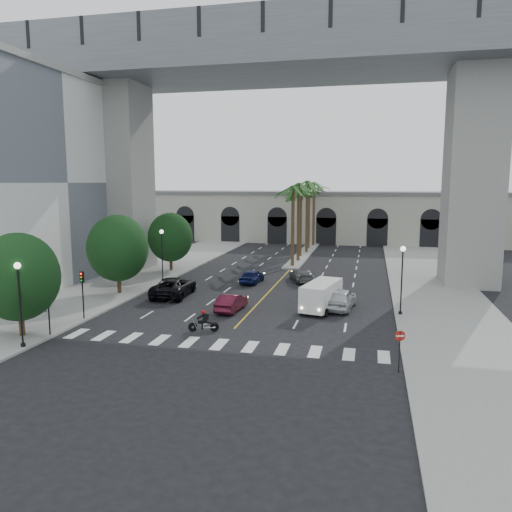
# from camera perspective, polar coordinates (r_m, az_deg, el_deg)

# --- Properties ---
(ground) EXTENTS (140.00, 140.00, 0.00)m
(ground) POSITION_cam_1_polar(r_m,az_deg,el_deg) (33.14, -3.44, -9.25)
(ground) COLOR black
(ground) RESTS_ON ground
(sidewalk_left) EXTENTS (8.00, 100.00, 0.15)m
(sidewalk_left) POSITION_cam_1_polar(r_m,az_deg,el_deg) (52.20, -14.66, -2.86)
(sidewalk_left) COLOR gray
(sidewalk_left) RESTS_ON ground
(sidewalk_right) EXTENTS (8.00, 100.00, 0.15)m
(sidewalk_right) POSITION_cam_1_polar(r_m,az_deg,el_deg) (46.73, 20.13, -4.42)
(sidewalk_right) COLOR gray
(sidewalk_right) RESTS_ON ground
(median) EXTENTS (2.00, 24.00, 0.20)m
(median) POSITION_cam_1_polar(r_m,az_deg,el_deg) (69.57, 5.45, 0.18)
(median) COLOR gray
(median) RESTS_ON ground
(pier_building) EXTENTS (71.00, 10.50, 8.50)m
(pier_building) POSITION_cam_1_polar(r_m,az_deg,el_deg) (85.93, 7.00, 4.52)
(pier_building) COLOR #B5B2A3
(pier_building) RESTS_ON ground
(bridge) EXTENTS (75.00, 13.00, 26.00)m
(bridge) POSITION_cam_1_polar(r_m,az_deg,el_deg) (53.23, 7.17, 17.52)
(bridge) COLOR gray
(bridge) RESTS_ON ground
(palm_a) EXTENTS (3.20, 3.20, 10.30)m
(palm_a) POSITION_cam_1_polar(r_m,az_deg,el_deg) (58.96, 4.27, 7.49)
(palm_a) COLOR #47331E
(palm_a) RESTS_ON ground
(palm_b) EXTENTS (3.20, 3.20, 10.60)m
(palm_b) POSITION_cam_1_polar(r_m,az_deg,el_deg) (62.89, 4.92, 7.79)
(palm_b) COLOR #47331E
(palm_b) RESTS_ON ground
(palm_c) EXTENTS (3.20, 3.20, 10.10)m
(palm_c) POSITION_cam_1_polar(r_m,az_deg,el_deg) (66.90, 5.15, 7.43)
(palm_c) COLOR #47331E
(palm_c) RESTS_ON ground
(palm_d) EXTENTS (3.20, 3.20, 10.90)m
(palm_d) POSITION_cam_1_polar(r_m,az_deg,el_deg) (70.81, 5.90, 8.07)
(palm_d) COLOR #47331E
(palm_d) RESTS_ON ground
(palm_e) EXTENTS (3.20, 3.20, 10.40)m
(palm_e) POSITION_cam_1_polar(r_m,az_deg,el_deg) (74.82, 6.09, 7.73)
(palm_e) COLOR #47331E
(palm_e) RESTS_ON ground
(palm_f) EXTENTS (3.20, 3.20, 10.70)m
(palm_f) POSITION_cam_1_polar(r_m,az_deg,el_deg) (78.75, 6.67, 7.96)
(palm_f) COLOR #47331E
(palm_f) RESTS_ON ground
(street_tree_near) EXTENTS (5.20, 5.20, 6.89)m
(street_tree_near) POSITION_cam_1_polar(r_m,az_deg,el_deg) (35.55, -25.52, -2.17)
(street_tree_near) COLOR #382616
(street_tree_near) RESTS_ON ground
(street_tree_mid) EXTENTS (5.44, 5.44, 7.21)m
(street_tree_mid) POSITION_cam_1_polar(r_m,az_deg,el_deg) (46.25, -15.52, 0.87)
(street_tree_mid) COLOR #382616
(street_tree_mid) RESTS_ON ground
(street_tree_far) EXTENTS (5.04, 5.04, 6.68)m
(street_tree_far) POSITION_cam_1_polar(r_m,az_deg,el_deg) (57.04, -9.77, 2.12)
(street_tree_far) COLOR #382616
(street_tree_far) RESTS_ON ground
(lamp_post_left_near) EXTENTS (0.40, 0.40, 5.35)m
(lamp_post_left_near) POSITION_cam_1_polar(r_m,az_deg,el_deg) (33.19, -25.40, -4.29)
(lamp_post_left_near) COLOR black
(lamp_post_left_near) RESTS_ON ground
(lamp_post_left_far) EXTENTS (0.40, 0.40, 5.35)m
(lamp_post_left_far) POSITION_cam_1_polar(r_m,az_deg,el_deg) (51.02, -10.69, 0.59)
(lamp_post_left_far) COLOR black
(lamp_post_left_far) RESTS_ON ground
(lamp_post_right) EXTENTS (0.40, 0.40, 5.35)m
(lamp_post_right) POSITION_cam_1_polar(r_m,az_deg,el_deg) (38.94, 16.34, -2.02)
(lamp_post_right) COLOR black
(lamp_post_right) RESTS_ON ground
(traffic_signal_near) EXTENTS (0.25, 0.18, 3.65)m
(traffic_signal_near) POSITION_cam_1_polar(r_m,az_deg,el_deg) (35.22, -22.68, -4.61)
(traffic_signal_near) COLOR black
(traffic_signal_near) RESTS_ON ground
(traffic_signal_far) EXTENTS (0.25, 0.18, 3.65)m
(traffic_signal_far) POSITION_cam_1_polar(r_m,az_deg,el_deg) (38.45, -19.22, -3.36)
(traffic_signal_far) COLOR black
(traffic_signal_far) RESTS_ON ground
(motorcycle_rider) EXTENTS (2.05, 0.69, 1.50)m
(motorcycle_rider) POSITION_cam_1_polar(r_m,az_deg,el_deg) (34.30, -5.91, -7.48)
(motorcycle_rider) COLOR black
(motorcycle_rider) RESTS_ON ground
(car_a) EXTENTS (2.61, 5.18, 1.69)m
(car_a) POSITION_cam_1_polar(r_m,az_deg,el_deg) (40.54, 9.65, -4.82)
(car_a) COLOR silver
(car_a) RESTS_ON ground
(car_b) EXTENTS (1.74, 4.23, 1.36)m
(car_b) POSITION_cam_1_polar(r_m,az_deg,el_deg) (39.47, -2.82, -5.32)
(car_b) COLOR #490E1E
(car_b) RESTS_ON ground
(car_c) EXTENTS (3.20, 6.27, 1.70)m
(car_c) POSITION_cam_1_polar(r_m,az_deg,el_deg) (45.02, -9.37, -3.48)
(car_c) COLOR black
(car_c) RESTS_ON ground
(car_d) EXTENTS (3.37, 5.00, 1.35)m
(car_d) POSITION_cam_1_polar(r_m,az_deg,el_deg) (51.20, 5.23, -2.16)
(car_d) COLOR #5C5D61
(car_d) RESTS_ON ground
(car_e) EXTENTS (1.98, 4.21, 1.39)m
(car_e) POSITION_cam_1_polar(r_m,az_deg,el_deg) (50.18, -0.45, -2.31)
(car_e) COLOR #0F1748
(car_e) RESTS_ON ground
(cargo_van) EXTENTS (3.02, 5.56, 2.24)m
(cargo_van) POSITION_cam_1_polar(r_m,az_deg,el_deg) (39.75, 7.46, -4.44)
(cargo_van) COLOR white
(cargo_van) RESTS_ON ground
(pedestrian_a) EXTENTS (0.70, 0.54, 1.69)m
(pedestrian_a) POSITION_cam_1_polar(r_m,az_deg,el_deg) (41.82, -23.13, -4.77)
(pedestrian_a) COLOR black
(pedestrian_a) RESTS_ON sidewalk_left
(pedestrian_b) EXTENTS (0.96, 0.77, 1.89)m
(pedestrian_b) POSITION_cam_1_polar(r_m,az_deg,el_deg) (43.28, -22.79, -4.18)
(pedestrian_b) COLOR black
(pedestrian_b) RESTS_ON sidewalk_left
(do_not_enter_sign) EXTENTS (0.55, 0.17, 2.30)m
(do_not_enter_sign) POSITION_cam_1_polar(r_m,az_deg,el_deg) (27.84, 16.11, -9.45)
(do_not_enter_sign) COLOR black
(do_not_enter_sign) RESTS_ON ground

